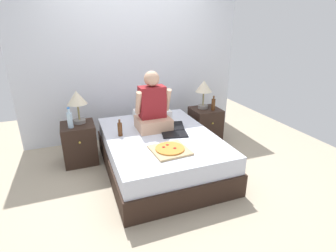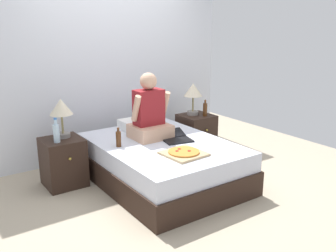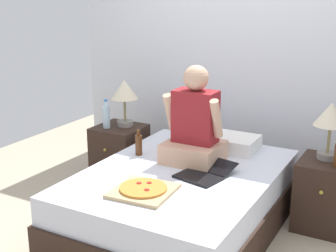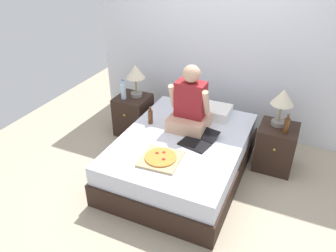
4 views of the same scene
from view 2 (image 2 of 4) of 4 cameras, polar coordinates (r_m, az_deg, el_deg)
ground_plane at (r=4.51m, az=-0.88°, el=-8.45°), size 5.60×5.60×0.00m
wall_back at (r=5.28m, az=-8.93°, el=9.03°), size 3.60×0.12×2.50m
bed at (r=4.42m, az=-0.89°, el=-5.58°), size 1.39×1.88×0.49m
nightstand_left at (r=4.49m, az=-15.66°, el=-5.31°), size 0.44×0.47×0.56m
lamp_on_left_nightstand at (r=4.38m, az=-15.97°, el=2.42°), size 0.26×0.26×0.45m
water_bottle at (r=4.27m, az=-16.65°, el=-0.97°), size 0.07×0.07×0.28m
nightstand_right at (r=5.40m, az=4.31°, el=-1.20°), size 0.44×0.47×0.56m
lamp_on_right_nightstand at (r=5.28m, az=3.85°, el=5.18°), size 0.26×0.26×0.45m
beer_bottle at (r=5.28m, az=5.67°, el=2.57°), size 0.06×0.06×0.23m
pillow at (r=4.91m, az=-4.19°, el=0.38°), size 0.52×0.34×0.12m
person_seated at (r=4.45m, az=-2.84°, el=1.81°), size 0.47×0.40×0.78m
laptop at (r=4.42m, az=1.19°, el=-1.83°), size 0.40×0.47×0.07m
pizza_box at (r=3.93m, az=2.42°, el=-4.15°), size 0.43×0.43×0.05m
beer_bottle_on_bed at (r=4.20m, az=-7.55°, el=-1.93°), size 0.06×0.06×0.22m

